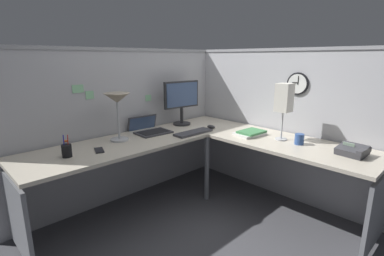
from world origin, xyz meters
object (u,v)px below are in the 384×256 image
Objects in this scene: monitor at (182,99)px; desk_lamp_dome at (117,102)px; laptop at (148,129)px; computer_mouse at (211,127)px; book_stack at (250,133)px; office_phone at (353,151)px; coffee_mug at (299,139)px; cell_phone at (99,150)px; pen_cup at (67,150)px; wall_clock at (298,84)px; keyboard at (193,133)px; desk_lamp_paper at (284,99)px.

monitor reaches higher than desk_lamp_dome.
computer_mouse is (0.58, -0.36, -0.01)m from laptop.
monitor is 1.12× the size of desk_lamp_dome.
book_stack is at bearing -35.99° from desk_lamp_dome.
monitor is at bearing 4.42° from desk_lamp_dome.
laptop is 1.89m from office_phone.
desk_lamp_dome reaches higher than book_stack.
office_phone is 2.33× the size of coffee_mug.
cell_phone is at bearing 132.72° from office_phone.
pen_cup is 2.20m from wall_clock.
keyboard is at bearing 130.08° from book_stack.
desk_lamp_paper reaches higher than computer_mouse.
wall_clock is at bearing -24.47° from pen_cup.
pen_cup is at bearing -166.92° from desk_lamp_dome.
wall_clock is (0.46, -0.73, 0.49)m from computer_mouse.
computer_mouse is at bearing 13.54° from cell_phone.
laptop is at bearing 11.13° from desk_lamp_dome.
desk_lamp_paper is 0.34m from wall_clock.
coffee_mug is (0.06, -0.48, 0.03)m from book_stack.
computer_mouse is 1.06m from desk_lamp_dome.
desk_lamp_paper is at bearing -57.92° from keyboard.
pen_cup is 1.69m from book_stack.
monitor is 0.85m from desk_lamp_dome.
coffee_mug is (-0.02, 0.43, 0.01)m from office_phone.
book_stack reaches higher than keyboard.
laptop is 1.58m from wall_clock.
pen_cup reaches higher than coffee_mug.
keyboard is 2.39× the size of pen_cup.
pen_cup is 0.81× the size of office_phone.
cell_phone is (-1.25, 0.13, -0.01)m from computer_mouse.
cell_phone is (-0.95, 0.15, -0.01)m from keyboard.
office_phone is 0.86m from wall_clock.
monitor is 1.16× the size of keyboard.
computer_mouse is 1.25m from cell_phone.
desk_lamp_dome is at bearing 163.44° from computer_mouse.
coffee_mug is at bearing -79.46° from monitor.
laptop reaches higher than cell_phone.
pen_cup is 1.88× the size of coffee_mug.
wall_clock is at bearing -33.91° from book_stack.
desk_lamp_paper is at bearing -13.11° from cell_phone.
computer_mouse is at bearing -16.56° from desk_lamp_dome.
computer_mouse is 0.47× the size of office_phone.
keyboard is 0.94m from desk_lamp_paper.
cell_phone is at bearing 141.94° from coffee_mug.
book_stack is (0.07, -0.47, 0.00)m from computer_mouse.
computer_mouse is 1.08× the size of coffee_mug.
desk_lamp_paper reaches higher than cell_phone.
monitor is 4.81× the size of computer_mouse.
desk_lamp_paper reaches higher than pen_cup.
keyboard is 0.30m from computer_mouse.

